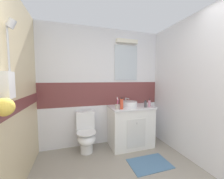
{
  "coord_description": "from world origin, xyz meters",
  "views": [
    {
      "loc": [
        -0.64,
        -0.33,
        1.41
      ],
      "look_at": [
        0.01,
        1.79,
        1.24
      ],
      "focal_mm": 20.72,
      "sensor_mm": 36.0,
      "label": 1
    }
  ],
  "objects_px": {
    "sink_basin": "(129,104)",
    "toilet": "(86,133)",
    "toothbrush_cup": "(117,106)",
    "deodorant_spray_can": "(145,104)",
    "soap_dispenser": "(149,104)",
    "shampoo_bottle_tall": "(122,104)"
  },
  "relations": [
    {
      "from": "sink_basin",
      "to": "toilet",
      "type": "bearing_deg",
      "value": 177.96
    },
    {
      "from": "toilet",
      "to": "toothbrush_cup",
      "type": "xyz_separation_m",
      "value": [
        0.57,
        -0.2,
        0.54
      ]
    },
    {
      "from": "toothbrush_cup",
      "to": "soap_dispenser",
      "type": "bearing_deg",
      "value": -0.3
    },
    {
      "from": "toilet",
      "to": "toothbrush_cup",
      "type": "height_order",
      "value": "toothbrush_cup"
    },
    {
      "from": "sink_basin",
      "to": "toilet",
      "type": "distance_m",
      "value": 1.05
    },
    {
      "from": "sink_basin",
      "to": "deodorant_spray_can",
      "type": "bearing_deg",
      "value": -35.17
    },
    {
      "from": "sink_basin",
      "to": "toothbrush_cup",
      "type": "relative_size",
      "value": 1.64
    },
    {
      "from": "toothbrush_cup",
      "to": "shampoo_bottle_tall",
      "type": "height_order",
      "value": "toothbrush_cup"
    },
    {
      "from": "toilet",
      "to": "deodorant_spray_can",
      "type": "bearing_deg",
      "value": -10.76
    },
    {
      "from": "toothbrush_cup",
      "to": "soap_dispenser",
      "type": "relative_size",
      "value": 1.32
    },
    {
      "from": "soap_dispenser",
      "to": "deodorant_spray_can",
      "type": "relative_size",
      "value": 1.19
    },
    {
      "from": "shampoo_bottle_tall",
      "to": "deodorant_spray_can",
      "type": "bearing_deg",
      "value": 0.55
    },
    {
      "from": "sink_basin",
      "to": "shampoo_bottle_tall",
      "type": "bearing_deg",
      "value": -141.77
    },
    {
      "from": "sink_basin",
      "to": "deodorant_spray_can",
      "type": "height_order",
      "value": "sink_basin"
    },
    {
      "from": "toothbrush_cup",
      "to": "deodorant_spray_can",
      "type": "bearing_deg",
      "value": -2.51
    },
    {
      "from": "toothbrush_cup",
      "to": "shampoo_bottle_tall",
      "type": "xyz_separation_m",
      "value": [
        0.08,
        -0.03,
        0.05
      ]
    },
    {
      "from": "toothbrush_cup",
      "to": "deodorant_spray_can",
      "type": "height_order",
      "value": "toothbrush_cup"
    },
    {
      "from": "toilet",
      "to": "toothbrush_cup",
      "type": "distance_m",
      "value": 0.81
    },
    {
      "from": "soap_dispenser",
      "to": "shampoo_bottle_tall",
      "type": "distance_m",
      "value": 0.62
    },
    {
      "from": "toothbrush_cup",
      "to": "shampoo_bottle_tall",
      "type": "distance_m",
      "value": 0.1
    },
    {
      "from": "deodorant_spray_can",
      "to": "toothbrush_cup",
      "type": "bearing_deg",
      "value": 177.49
    },
    {
      "from": "deodorant_spray_can",
      "to": "shampoo_bottle_tall",
      "type": "distance_m",
      "value": 0.52
    }
  ]
}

